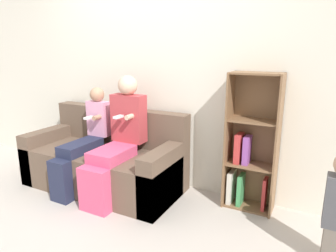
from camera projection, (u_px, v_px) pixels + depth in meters
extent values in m
plane|color=#BCB2A8|center=(105.00, 214.00, 2.85)|extent=(14.00, 14.00, 0.00)
cube|color=silver|center=(154.00, 72.00, 3.35)|extent=(10.00, 0.06, 2.55)
cube|color=brown|center=(98.00, 171.00, 3.30)|extent=(1.76, 0.64, 0.44)
cube|color=brown|center=(120.00, 143.00, 3.60)|extent=(1.76, 0.17, 0.86)
cube|color=brown|center=(47.00, 154.00, 3.64)|extent=(0.17, 0.64, 0.59)
cube|color=brown|center=(161.00, 179.00, 2.92)|extent=(0.17, 0.64, 0.59)
cube|color=#DB4C75|center=(94.00, 190.00, 2.85)|extent=(0.31, 0.12, 0.44)
cube|color=#DB4C75|center=(112.00, 154.00, 3.03)|extent=(0.31, 0.46, 0.11)
cube|color=#B73D42|center=(129.00, 118.00, 3.22)|extent=(0.37, 0.17, 0.51)
sphere|color=beige|center=(128.00, 85.00, 3.13)|extent=(0.21, 0.21, 0.21)
cylinder|color=beige|center=(129.00, 117.00, 3.05)|extent=(0.05, 0.10, 0.05)
cube|color=white|center=(118.00, 117.00, 3.05)|extent=(0.05, 0.12, 0.02)
cube|color=#232842|center=(61.00, 181.00, 3.05)|extent=(0.22, 0.12, 0.44)
cube|color=#232842|center=(81.00, 147.00, 3.25)|extent=(0.22, 0.51, 0.11)
cube|color=#E599BC|center=(98.00, 118.00, 3.45)|extent=(0.26, 0.12, 0.40)
sphere|color=tan|center=(97.00, 94.00, 3.38)|extent=(0.16, 0.16, 0.16)
cylinder|color=tan|center=(97.00, 118.00, 3.32)|extent=(0.05, 0.10, 0.05)
cube|color=white|center=(89.00, 118.00, 3.31)|extent=(0.05, 0.12, 0.02)
cube|color=#70665B|center=(336.00, 246.00, 2.13)|extent=(0.18, 0.14, 0.31)
cube|color=brown|center=(228.00, 140.00, 2.92)|extent=(0.02, 0.27, 1.32)
cube|color=brown|center=(277.00, 147.00, 2.72)|extent=(0.02, 0.27, 1.32)
cube|color=brown|center=(255.00, 140.00, 2.93)|extent=(0.47, 0.02, 1.32)
cube|color=brown|center=(247.00, 206.00, 2.98)|extent=(0.44, 0.23, 0.02)
cube|color=brown|center=(250.00, 165.00, 2.87)|extent=(0.44, 0.23, 0.02)
cube|color=brown|center=(254.00, 121.00, 2.77)|extent=(0.44, 0.23, 0.02)
cube|color=brown|center=(257.00, 73.00, 2.66)|extent=(0.44, 0.23, 0.02)
cube|color=#C63838|center=(239.00, 148.00, 2.89)|extent=(0.06, 0.16, 0.29)
cube|color=#429956|center=(241.00, 189.00, 2.98)|extent=(0.04, 0.18, 0.31)
cube|color=beige|center=(231.00, 186.00, 3.02)|extent=(0.04, 0.19, 0.32)
cube|color=#934CA3|center=(247.00, 150.00, 2.86)|extent=(0.05, 0.15, 0.27)
cube|color=#C63838|center=(264.00, 194.00, 2.87)|extent=(0.03, 0.13, 0.32)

